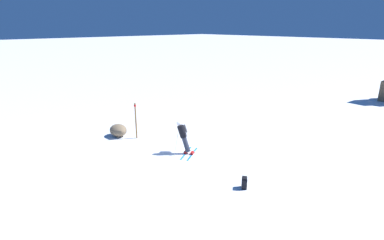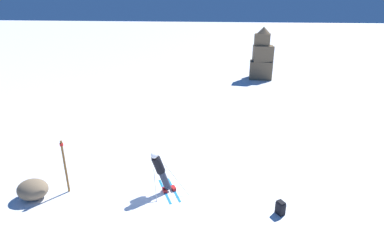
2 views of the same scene
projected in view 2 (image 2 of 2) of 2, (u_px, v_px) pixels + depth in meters
name	position (u px, v px, depth m)	size (l,w,h in m)	color
ground_plane	(157.00, 189.00, 11.83)	(300.00, 300.00, 0.00)	white
skier	(160.00, 169.00, 11.32)	(1.52, 1.73, 1.82)	#1E7AC6
rock_pillar	(262.00, 58.00, 29.63)	(2.20, 1.93, 5.06)	brown
spare_backpack	(280.00, 208.00, 10.34)	(0.36, 0.37, 0.50)	black
exposed_boulder_0	(33.00, 189.00, 11.17)	(1.14, 0.97, 0.74)	#7A664C
trail_marker	(65.00, 165.00, 11.29)	(0.13, 0.13, 2.17)	brown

